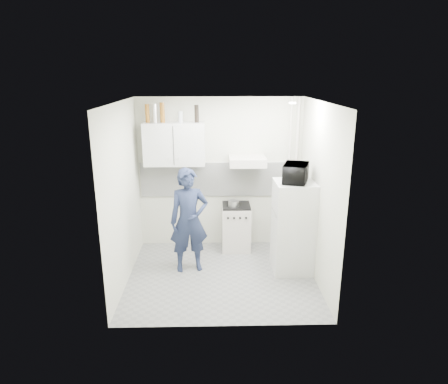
{
  "coord_description": "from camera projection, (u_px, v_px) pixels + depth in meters",
  "views": [
    {
      "loc": [
        -0.1,
        -5.45,
        2.97
      ],
      "look_at": [
        0.05,
        0.3,
        1.25
      ],
      "focal_mm": 32.0,
      "sensor_mm": 36.0,
      "label": 1
    }
  ],
  "objects": [
    {
      "name": "pipe_b",
      "position": [
        289.0,
        174.0,
        6.86
      ],
      "size": [
        0.04,
        0.04,
        2.6
      ],
      "primitive_type": "cylinder",
      "color": "beige",
      "rests_on": "floor"
    },
    {
      "name": "range_hood",
      "position": [
        247.0,
        161.0,
        6.6
      ],
      "size": [
        0.6,
        0.5,
        0.14
      ],
      "primitive_type": "cube",
      "color": "beige",
      "rests_on": "wall_back"
    },
    {
      "name": "saucepan",
      "position": [
        234.0,
        203.0,
        6.72
      ],
      "size": [
        0.18,
        0.18,
        0.1
      ],
      "primitive_type": "cylinder",
      "color": "silver",
      "rests_on": "stove_top"
    },
    {
      "name": "floor",
      "position": [
        221.0,
        276.0,
        6.08
      ],
      "size": [
        2.8,
        2.8,
        0.0
      ],
      "primitive_type": "plane",
      "color": "slate",
      "rests_on": "ground"
    },
    {
      "name": "microwave",
      "position": [
        296.0,
        173.0,
        5.85
      ],
      "size": [
        0.58,
        0.47,
        0.28
      ],
      "primitive_type": "imported",
      "rotation": [
        0.0,
        0.0,
        1.26
      ],
      "color": "black",
      "rests_on": "fridge"
    },
    {
      "name": "stove",
      "position": [
        236.0,
        228.0,
        6.93
      ],
      "size": [
        0.49,
        0.49,
        0.78
      ],
      "primitive_type": "cube",
      "color": "beige",
      "rests_on": "floor"
    },
    {
      "name": "canister_a",
      "position": [
        181.0,
        117.0,
        6.44
      ],
      "size": [
        0.07,
        0.07,
        0.18
      ],
      "primitive_type": "cylinder",
      "color": "#B2B7BC",
      "rests_on": "upper_cabinet"
    },
    {
      "name": "backsplash",
      "position": [
        220.0,
        179.0,
        6.92
      ],
      "size": [
        2.74,
        0.03,
        0.6
      ],
      "primitive_type": "cube",
      "color": "white",
      "rests_on": "wall_back"
    },
    {
      "name": "bottle_c",
      "position": [
        162.0,
        113.0,
        6.41
      ],
      "size": [
        0.08,
        0.08,
        0.32
      ],
      "primitive_type": "cylinder",
      "color": "brown",
      "rests_on": "upper_cabinet"
    },
    {
      "name": "fridge",
      "position": [
        293.0,
        227.0,
        6.1
      ],
      "size": [
        0.6,
        0.6,
        1.42
      ],
      "primitive_type": "cube",
      "rotation": [
        0.0,
        0.0,
        0.02
      ],
      "color": "silver",
      "rests_on": "floor"
    },
    {
      "name": "wall_back",
      "position": [
        220.0,
        174.0,
        6.9
      ],
      "size": [
        2.8,
        0.0,
        2.8
      ],
      "primitive_type": "plane",
      "rotation": [
        1.57,
        0.0,
        0.0
      ],
      "color": "beige",
      "rests_on": "floor"
    },
    {
      "name": "wall_right",
      "position": [
        318.0,
        194.0,
        5.74
      ],
      "size": [
        0.0,
        2.6,
        2.6
      ],
      "primitive_type": "plane",
      "rotation": [
        1.57,
        0.0,
        -1.57
      ],
      "color": "beige",
      "rests_on": "floor"
    },
    {
      "name": "bottle_a",
      "position": [
        147.0,
        113.0,
        6.41
      ],
      "size": [
        0.07,
        0.07,
        0.3
      ],
      "primitive_type": "cylinder",
      "color": "brown",
      "rests_on": "upper_cabinet"
    },
    {
      "name": "stove_top",
      "position": [
        236.0,
        206.0,
        6.82
      ],
      "size": [
        0.47,
        0.47,
        0.03
      ],
      "primitive_type": "cube",
      "color": "black",
      "rests_on": "stove"
    },
    {
      "name": "person",
      "position": [
        189.0,
        221.0,
        6.08
      ],
      "size": [
        0.66,
        0.5,
        1.63
      ],
      "primitive_type": "imported",
      "rotation": [
        0.0,
        0.0,
        0.2
      ],
      "color": "#1B243F",
      "rests_on": "floor"
    },
    {
      "name": "bottle_b",
      "position": [
        155.0,
        113.0,
        6.41
      ],
      "size": [
        0.08,
        0.08,
        0.3
      ],
      "primitive_type": "cylinder",
      "color": "silver",
      "rests_on": "upper_cabinet"
    },
    {
      "name": "pipe_a",
      "position": [
        295.0,
        174.0,
        6.86
      ],
      "size": [
        0.05,
        0.05,
        2.6
      ],
      "primitive_type": "cylinder",
      "color": "beige",
      "rests_on": "floor"
    },
    {
      "name": "bottle_e",
      "position": [
        197.0,
        114.0,
        6.43
      ],
      "size": [
        0.07,
        0.07,
        0.28
      ],
      "primitive_type": "cylinder",
      "color": "black",
      "rests_on": "upper_cabinet"
    },
    {
      "name": "ceiling_spot_fixture",
      "position": [
        292.0,
        103.0,
        5.56
      ],
      "size": [
        0.1,
        0.1,
        0.02
      ],
      "primitive_type": "cylinder",
      "color": "white",
      "rests_on": "ceiling"
    },
    {
      "name": "ceiling",
      "position": [
        221.0,
        102.0,
        5.33
      ],
      "size": [
        2.8,
        2.8,
        0.0
      ],
      "primitive_type": "plane",
      "color": "white",
      "rests_on": "wall_back"
    },
    {
      "name": "wall_left",
      "position": [
        123.0,
        195.0,
        5.67
      ],
      "size": [
        0.0,
        2.6,
        2.6
      ],
      "primitive_type": "plane",
      "rotation": [
        1.57,
        0.0,
        1.57
      ],
      "color": "beige",
      "rests_on": "floor"
    },
    {
      "name": "upper_cabinet",
      "position": [
        174.0,
        144.0,
        6.56
      ],
      "size": [
        1.0,
        0.35,
        0.7
      ],
      "primitive_type": "cube",
      "color": "silver",
      "rests_on": "wall_back"
    }
  ]
}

